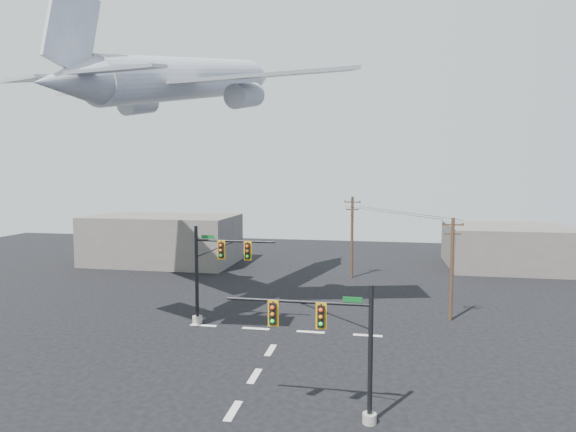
% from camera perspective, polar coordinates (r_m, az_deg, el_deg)
% --- Properties ---
extents(ground, '(120.00, 120.00, 0.00)m').
position_cam_1_polar(ground, '(24.60, -6.52, -21.97)').
color(ground, black).
rests_on(ground, ground).
extents(lane_markings, '(14.00, 21.20, 0.01)m').
position_cam_1_polar(lane_markings, '(29.26, -3.28, -17.38)').
color(lane_markings, beige).
rests_on(lane_markings, ground).
extents(signal_mast_near, '(6.88, 0.69, 6.30)m').
position_cam_1_polar(signal_mast_near, '(22.37, 5.88, -15.21)').
color(signal_mast_near, gray).
rests_on(signal_mast_near, ground).
extents(signal_mast_far, '(6.36, 0.81, 7.33)m').
position_cam_1_polar(signal_mast_far, '(36.18, -8.92, -6.65)').
color(signal_mast_far, gray).
rests_on(signal_mast_far, ground).
extents(utility_pole_a, '(1.58, 0.26, 7.88)m').
position_cam_1_polar(utility_pole_a, '(38.69, 18.83, -5.76)').
color(utility_pole_a, '#422D1C').
rests_on(utility_pole_a, ground).
extents(utility_pole_b, '(1.78, 0.31, 8.78)m').
position_cam_1_polar(utility_pole_b, '(52.18, 7.59, -2.30)').
color(utility_pole_b, '#422D1C').
rests_on(utility_pole_b, ground).
extents(power_lines, '(9.80, 14.06, 0.03)m').
position_cam_1_polar(power_lines, '(44.83, 12.44, 0.47)').
color(power_lines, black).
extents(airliner, '(27.97, 29.83, 8.74)m').
position_cam_1_polar(airliner, '(41.15, -11.60, 15.56)').
color(airliner, '#B0B4BC').
extents(building_left, '(18.00, 10.00, 6.00)m').
position_cam_1_polar(building_left, '(62.46, -14.62, -2.71)').
color(building_left, '#615C55').
rests_on(building_left, ground).
extents(building_right, '(14.00, 12.00, 5.00)m').
position_cam_1_polar(building_right, '(63.44, 24.69, -3.34)').
color(building_right, '#615C55').
rests_on(building_right, ground).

